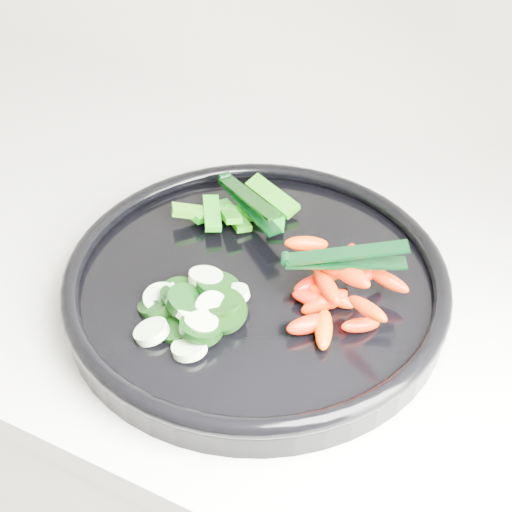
% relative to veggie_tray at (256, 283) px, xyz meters
% --- Properties ---
extents(veggie_tray, '(0.41, 0.41, 0.04)m').
position_rel_veggie_tray_xyz_m(veggie_tray, '(0.00, 0.00, 0.00)').
color(veggie_tray, black).
rests_on(veggie_tray, counter).
extents(cucumber_pile, '(0.12, 0.12, 0.04)m').
position_rel_veggie_tray_xyz_m(cucumber_pile, '(-0.03, -0.07, 0.01)').
color(cucumber_pile, black).
rests_on(cucumber_pile, veggie_tray).
extents(carrot_pile, '(0.13, 0.15, 0.05)m').
position_rel_veggie_tray_xyz_m(carrot_pile, '(0.08, 0.00, 0.02)').
color(carrot_pile, red).
rests_on(carrot_pile, veggie_tray).
extents(pepper_pile, '(0.12, 0.11, 0.04)m').
position_rel_veggie_tray_xyz_m(pepper_pile, '(-0.06, 0.08, 0.01)').
color(pepper_pile, '#0B6209').
rests_on(pepper_pile, veggie_tray).
extents(tong_carrot, '(0.11, 0.06, 0.02)m').
position_rel_veggie_tray_xyz_m(tong_carrot, '(0.08, 0.01, 0.05)').
color(tong_carrot, black).
rests_on(tong_carrot, carrot_pile).
extents(tong_pepper, '(0.10, 0.07, 0.02)m').
position_rel_veggie_tray_xyz_m(tong_pepper, '(-0.05, 0.08, 0.03)').
color(tong_pepper, black).
rests_on(tong_pepper, pepper_pile).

